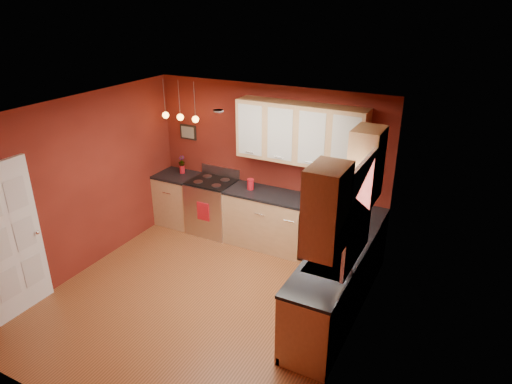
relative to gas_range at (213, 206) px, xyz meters
The scene contains 27 objects.
floor 2.08m from the gas_range, 62.94° to the right, with size 4.20×4.20×0.00m, color #9B532D.
ceiling 2.93m from the gas_range, 62.94° to the right, with size 4.00×4.20×0.02m, color white.
wall_back 1.27m from the gas_range, 18.02° to the left, with size 4.00×0.02×2.60m, color maroon.
wall_front 4.09m from the gas_range, 76.73° to the right, with size 4.00×0.02×2.60m, color maroon.
wall_left 2.25m from the gas_range, 120.95° to the right, with size 0.02×4.20×2.60m, color maroon.
wall_right 3.53m from the gas_range, 31.66° to the right, with size 0.02×4.20×2.60m, color maroon.
base_cabinets_back_left 0.73m from the gas_range, behind, with size 0.70×0.60×0.90m, color tan.
base_cabinets_back_right 1.65m from the gas_range, ahead, with size 2.54×0.60×0.90m, color tan.
base_cabinets_right 2.95m from the gas_range, 27.27° to the right, with size 0.60×2.10×0.90m, color tan.
counter_back_left 0.85m from the gas_range, behind, with size 0.70×0.62×0.04m, color black.
counter_back_right 1.71m from the gas_range, ahead, with size 2.54×0.62×0.04m, color black.
counter_right 2.98m from the gas_range, 27.27° to the right, with size 0.62×2.10×0.04m, color black.
gas_range is the anchor object (origin of this frame).
dishwasher_front 2.04m from the gas_range, ahead, with size 0.60×0.02×0.80m, color silver.
sink 3.05m from the gas_range, 29.78° to the right, with size 0.50×0.70×0.33m.
window 3.48m from the gas_range, 27.40° to the right, with size 0.06×1.02×1.22m.
door_left_wall 3.22m from the gas_range, 109.27° to the right, with size 0.12×0.82×2.05m.
upper_cabinets_back 2.12m from the gas_range, ahead, with size 2.00×0.35×0.90m, color tan.
upper_cabinets_right 3.45m from the gas_range, 28.26° to the right, with size 0.35×1.95×0.90m, color tan.
wall_picture 1.36m from the gas_range, 156.09° to the left, with size 0.32×0.03×0.26m, color black.
pendant_lights 1.62m from the gas_range, behind, with size 0.71×0.11×0.66m.
red_canister 0.92m from the gas_range, ahead, with size 0.12×0.12×0.18m.
red_vase 0.87m from the gas_range, behind, with size 0.09×0.09×0.14m, color #B4131C.
flowers 0.97m from the gas_range, behind, with size 0.11×0.11×0.19m, color #B4131C.
coffee_maker 2.31m from the gas_range, ahead, with size 0.17×0.17×0.25m.
soap_pump 3.35m from the gas_range, 29.76° to the right, with size 0.09×0.09×0.19m, color white.
dish_towel 0.33m from the gas_range, 86.42° to the right, with size 0.23×0.02×0.32m, color #B4131C.
Camera 1 is at (3.04, -4.21, 3.84)m, focal length 32.00 mm.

